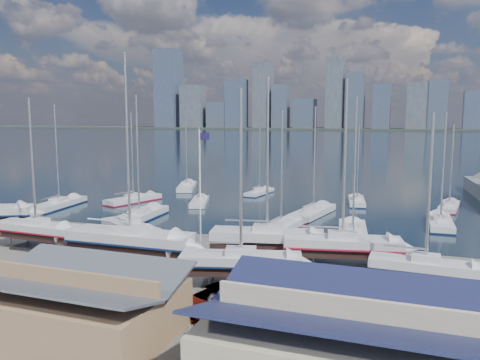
% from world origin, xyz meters
% --- Properties ---
extents(ground, '(1400.00, 1400.00, 0.00)m').
position_xyz_m(ground, '(0.00, -10.00, 0.00)').
color(ground, '#605E59').
rests_on(ground, ground).
extents(water, '(1400.00, 600.00, 0.40)m').
position_xyz_m(water, '(0.00, 300.00, -0.15)').
color(water, '#1A2D3B').
rests_on(water, ground).
extents(far_shore, '(1400.00, 80.00, 2.20)m').
position_xyz_m(far_shore, '(0.00, 560.00, 1.10)').
color(far_shore, '#2D332D').
rests_on(far_shore, ground).
extents(skyline, '(639.14, 43.80, 107.69)m').
position_xyz_m(skyline, '(-7.83, 553.76, 39.09)').
color(skyline, '#475166').
rests_on(skyline, far_shore).
extents(shed_grey, '(12.60, 8.40, 4.17)m').
position_xyz_m(shed_grey, '(0.00, -26.00, 2.15)').
color(shed_grey, '#8C6B4C').
rests_on(shed_grey, ground).
extents(shed_blue, '(13.65, 9.45, 4.71)m').
position_xyz_m(shed_blue, '(16.00, -26.00, 2.42)').
color(shed_blue, '#BFB293').
rests_on(shed_blue, ground).
extents(sailboat_cradle_1, '(9.54, 2.94, 15.35)m').
position_xyz_m(sailboat_cradle_1, '(-16.58, -11.63, 2.04)').
color(sailboat_cradle_1, '#2D2D33').
rests_on(sailboat_cradle_1, ground).
extents(sailboat_cradle_2, '(8.59, 6.26, 14.06)m').
position_xyz_m(sailboat_cradle_2, '(-7.95, -7.81, 1.98)').
color(sailboat_cradle_2, '#2D2D33').
rests_on(sailboat_cradle_2, ground).
extents(sailboat_cradle_3, '(11.97, 3.67, 18.96)m').
position_xyz_m(sailboat_cradle_3, '(-4.70, -12.74, 2.22)').
color(sailboat_cradle_3, '#2D2D33').
rests_on(sailboat_cradle_3, ground).
extents(sailboat_cradle_4, '(10.86, 4.99, 17.02)m').
position_xyz_m(sailboat_cradle_4, '(6.64, -7.29, 2.13)').
color(sailboat_cradle_4, '#2D2D33').
rests_on(sailboat_cradle_4, ground).
extents(sailboat_cradle_5, '(9.95, 5.19, 15.53)m').
position_xyz_m(sailboat_cradle_5, '(6.77, -14.88, 2.05)').
color(sailboat_cradle_5, '#2D2D33').
rests_on(sailboat_cradle_5, ground).
extents(sailboat_cradle_6, '(10.68, 4.89, 16.61)m').
position_xyz_m(sailboat_cradle_6, '(13.63, -7.36, 2.10)').
color(sailboat_cradle_6, '#2D2D33').
rests_on(sailboat_cradle_6, ground).
extents(sailboat_cradle_7, '(8.36, 2.61, 13.70)m').
position_xyz_m(sailboat_cradle_7, '(20.37, -11.13, 1.96)').
color(sailboat_cradle_7, '#2D2D33').
rests_on(sailboat_cradle_7, ground).
extents(sailboat_moored_0, '(4.31, 11.07, 16.12)m').
position_xyz_m(sailboat_moored_0, '(-30.46, 7.63, 0.31)').
color(sailboat_moored_0, black).
rests_on(sailboat_moored_0, water).
extents(sailboat_moored_1, '(5.53, 10.32, 14.87)m').
position_xyz_m(sailboat_moored_1, '(-22.33, 15.16, 0.31)').
color(sailboat_moored_1, black).
rests_on(sailboat_moored_1, water).
extents(sailboat_moored_2, '(6.25, 10.55, 15.40)m').
position_xyz_m(sailboat_moored_2, '(-20.51, 30.65, 0.32)').
color(sailboat_moored_2, black).
rests_on(sailboat_moored_2, water).
extents(sailboat_moored_3, '(3.88, 11.59, 17.08)m').
position_xyz_m(sailboat_moored_3, '(-14.25, 3.98, 0.31)').
color(sailboat_moored_3, black).
rests_on(sailboat_moored_3, water).
extents(sailboat_moored_4, '(4.98, 8.71, 12.68)m').
position_xyz_m(sailboat_moored_4, '(-11.58, 17.02, 0.32)').
color(sailboat_moored_4, black).
rests_on(sailboat_moored_4, water).
extents(sailboat_moored_5, '(3.31, 8.42, 12.26)m').
position_xyz_m(sailboat_moored_5, '(-5.75, 29.53, 0.31)').
color(sailboat_moored_5, black).
rests_on(sailboat_moored_5, water).
extents(sailboat_moored_6, '(4.35, 10.29, 14.91)m').
position_xyz_m(sailboat_moored_6, '(4.87, 4.50, 0.31)').
color(sailboat_moored_6, black).
rests_on(sailboat_moored_6, water).
extents(sailboat_moored_7, '(4.74, 10.70, 15.61)m').
position_xyz_m(sailboat_moored_7, '(6.75, 14.74, 0.32)').
color(sailboat_moored_7, black).
rests_on(sailboat_moored_7, water).
extents(sailboat_moored_8, '(3.59, 8.79, 12.76)m').
position_xyz_m(sailboat_moored_8, '(11.42, 25.91, 0.31)').
color(sailboat_moored_8, black).
rests_on(sailboat_moored_8, water).
extents(sailboat_moored_9, '(4.44, 11.21, 16.47)m').
position_xyz_m(sailboat_moored_9, '(13.27, 3.99, 0.32)').
color(sailboat_moored_9, black).
rests_on(sailboat_moored_9, water).
extents(sailboat_moored_10, '(2.86, 9.87, 14.71)m').
position_xyz_m(sailboat_moored_10, '(22.85, 13.62, 0.31)').
color(sailboat_moored_10, black).
rests_on(sailboat_moored_10, water).
extents(sailboat_moored_11, '(3.80, 9.03, 13.09)m').
position_xyz_m(sailboat_moored_11, '(24.74, 25.89, 0.31)').
color(sailboat_moored_11, black).
rests_on(sailboat_moored_11, water).
extents(car_a, '(3.38, 4.69, 1.49)m').
position_xyz_m(car_a, '(-6.50, -19.46, 0.74)').
color(car_a, gray).
rests_on(car_a, ground).
extents(car_b, '(4.28, 1.80, 1.37)m').
position_xyz_m(car_b, '(-7.33, -17.94, 0.69)').
color(car_b, gray).
rests_on(car_b, ground).
extents(car_c, '(4.44, 6.40, 1.62)m').
position_xyz_m(car_c, '(6.39, -19.64, 0.81)').
color(car_c, gray).
rests_on(car_c, ground).
extents(car_d, '(3.78, 6.05, 1.63)m').
position_xyz_m(car_d, '(7.72, -21.88, 0.82)').
color(car_d, gray).
rests_on(car_d, ground).
extents(flagpole, '(1.08, 0.12, 12.21)m').
position_xyz_m(flagpole, '(0.28, -8.12, 7.05)').
color(flagpole, white).
rests_on(flagpole, ground).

